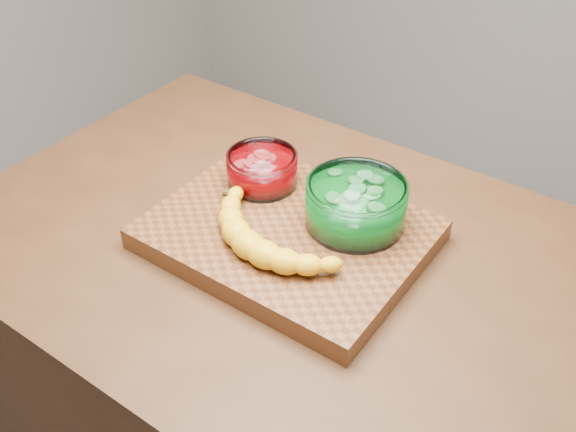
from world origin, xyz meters
The scene contains 5 objects.
counter centered at (0.00, 0.00, 0.45)m, with size 1.20×0.80×0.90m, color #472915.
cutting_board centered at (0.00, 0.00, 0.92)m, with size 0.45×0.35×0.04m, color brown.
bowl_red centered at (-0.11, 0.08, 0.97)m, with size 0.13×0.13×0.06m.
bowl_green centered at (0.09, 0.07, 0.98)m, with size 0.17×0.17×0.08m.
banana centered at (0.01, -0.05, 0.96)m, with size 0.30×0.17×0.04m, color yellow, non-canonical shape.
Camera 1 is at (0.49, -0.70, 1.63)m, focal length 40.00 mm.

